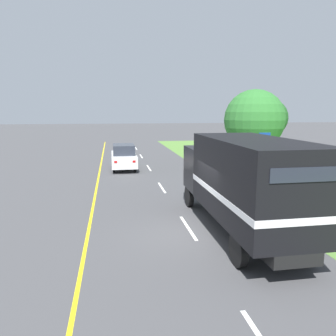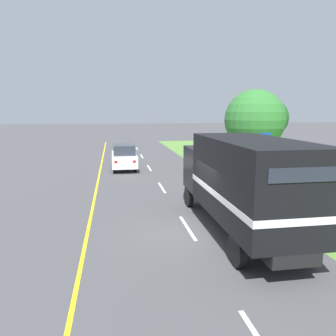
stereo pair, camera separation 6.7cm
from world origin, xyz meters
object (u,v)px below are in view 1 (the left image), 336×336
object	(u,v)px
horse_trailer_truck	(242,180)
lead_car_white	(124,157)
delineator_post	(297,211)
roadside_tree_near	(254,120)
roadside_tree_mid	(268,118)
highway_sign	(253,149)

from	to	relation	value
horse_trailer_truck	lead_car_white	world-z (taller)	horse_trailer_truck
horse_trailer_truck	delineator_post	world-z (taller)	horse_trailer_truck
roadside_tree_near	roadside_tree_mid	xyz separation A→B (m)	(3.68, 5.10, -0.01)
lead_car_white	horse_trailer_truck	bearing A→B (deg)	-75.21
roadside_tree_mid	horse_trailer_truck	bearing A→B (deg)	-118.66
horse_trailer_truck	roadside_tree_mid	distance (m)	20.95
roadside_tree_mid	delineator_post	size ratio (longest dim) A/B	5.75
lead_car_white	roadside_tree_mid	bearing A→B (deg)	18.09
lead_car_white	roadside_tree_near	bearing A→B (deg)	-3.64
lead_car_white	roadside_tree_near	size ratio (longest dim) A/B	0.73
horse_trailer_truck	roadside_tree_mid	size ratio (longest dim) A/B	1.48
horse_trailer_truck	roadside_tree_mid	xyz separation A→B (m)	(10.02, 18.32, 1.69)
lead_car_white	highway_sign	bearing A→B (deg)	-33.22
horse_trailer_truck	delineator_post	size ratio (longest dim) A/B	8.51
horse_trailer_truck	roadside_tree_near	distance (m)	14.76
delineator_post	roadside_tree_near	bearing A→B (deg)	73.31
highway_sign	roadside_tree_near	world-z (taller)	roadside_tree_near
roadside_tree_mid	delineator_post	world-z (taller)	roadside_tree_mid
roadside_tree_near	delineator_post	world-z (taller)	roadside_tree_near
roadside_tree_near	delineator_post	distance (m)	13.53
roadside_tree_near	delineator_post	bearing A→B (deg)	-106.69
horse_trailer_truck	lead_car_white	size ratio (longest dim) A/B	1.87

